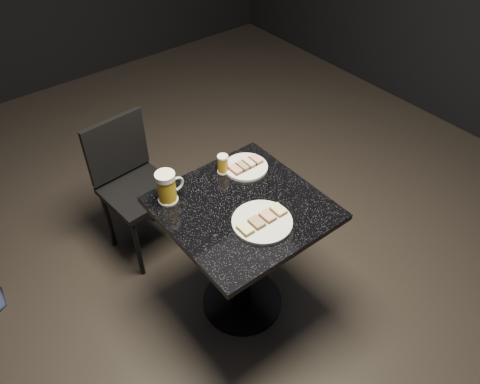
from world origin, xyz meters
The scene contains 9 objects.
floor centered at (0.00, 0.00, 0.00)m, with size 6.00×6.00×0.00m, color black.
plate_large centered at (0.00, -0.14, 0.76)m, with size 0.27×0.27×0.01m, color silver.
plate_small centered at (0.18, 0.20, 0.76)m, with size 0.22×0.22×0.01m, color white.
table centered at (0.00, 0.00, 0.51)m, with size 0.70×0.70×0.75m.
beer_mug centered at (-0.24, 0.24, 0.83)m, with size 0.14×0.09×0.16m.
beer_tumbler centered at (0.08, 0.25, 0.80)m, with size 0.06×0.06×0.10m.
chair centered at (-0.20, 0.76, 0.50)m, with size 0.40×0.40×0.85m.
canapes_on_plate_large centered at (0.00, -0.14, 0.77)m, with size 0.24×0.07×0.02m.
canapes_on_plate_small centered at (0.18, 0.20, 0.77)m, with size 0.17×0.07×0.02m.
Camera 1 is at (-0.96, -1.20, 2.22)m, focal length 35.00 mm.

